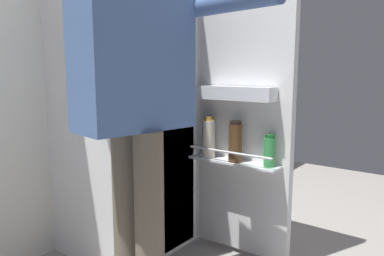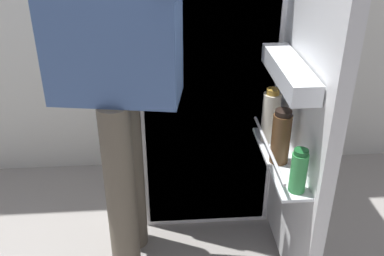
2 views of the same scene
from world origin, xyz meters
TOP-DOWN VIEW (x-y plane):
  - kitchen_wall at (0.00, 0.86)m, footprint 4.40×0.10m
  - refrigerator at (0.03, 0.48)m, footprint 0.65×1.14m
  - person at (-0.35, 0.06)m, footprint 0.55×0.80m

SIDE VIEW (x-z plane):
  - refrigerator at x=0.03m, z-range 0.00..1.63m
  - person at x=-0.35m, z-range 0.16..1.73m
  - kitchen_wall at x=0.00m, z-range 0.00..2.67m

